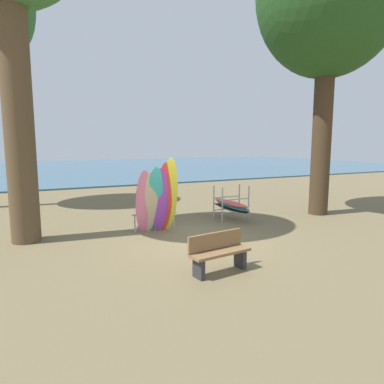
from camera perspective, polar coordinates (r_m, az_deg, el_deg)
name	(u,v)px	position (r m, az deg, el deg)	size (l,w,h in m)	color
ground_plane	(195,239)	(9.98, 0.54, -7.88)	(80.00, 80.00, 0.00)	brown
lake_water	(69,168)	(39.84, -19.88, 3.73)	(80.00, 36.00, 0.10)	#38607A
leaning_board_pile	(157,200)	(10.54, -5.79, -1.26)	(1.40, 0.74, 2.33)	pink
board_storage_rack	(231,206)	(12.43, 6.57, -2.27)	(1.15, 2.13, 1.25)	#9EA0A5
park_bench	(219,252)	(7.45, 4.47, -9.88)	(1.44, 0.59, 0.85)	#2D2D33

